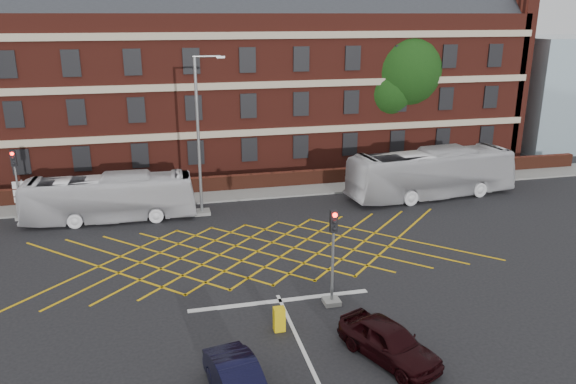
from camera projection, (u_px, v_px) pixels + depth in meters
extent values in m
plane|color=black|center=(265.00, 267.00, 27.72)|extent=(120.00, 120.00, 0.00)
cube|color=#561E16|center=(212.00, 90.00, 46.30)|extent=(50.00, 12.00, 12.00)
cube|color=#202329|center=(209.00, 13.00, 44.48)|extent=(51.00, 10.61, 10.61)
cube|color=#B7A88C|center=(221.00, 86.00, 40.36)|extent=(50.00, 0.18, 0.50)
cube|color=black|center=(221.00, 107.00, 40.83)|extent=(1.20, 0.14, 1.80)
cube|color=#4F2115|center=(229.00, 183.00, 39.61)|extent=(56.00, 0.50, 1.10)
cube|color=slate|center=(231.00, 194.00, 38.83)|extent=(60.00, 3.00, 0.12)
cube|color=#99B2BF|center=(573.00, 91.00, 53.20)|extent=(14.00, 10.00, 10.00)
cube|color=#CC990C|center=(257.00, 251.00, 29.57)|extent=(8.22, 8.22, 0.02)
cube|color=silver|center=(280.00, 301.00, 24.47)|extent=(8.00, 0.30, 0.02)
imported|color=silver|center=(110.00, 198.00, 33.70)|extent=(10.20, 2.71, 2.82)
imported|color=silver|center=(432.00, 173.00, 37.99)|extent=(12.04, 4.00, 3.29)
imported|color=black|center=(239.00, 383.00, 18.01)|extent=(2.06, 4.09, 1.29)
imported|color=black|center=(389.00, 341.00, 20.17)|extent=(3.17, 4.48, 1.41)
cylinder|color=black|center=(396.00, 124.00, 47.19)|extent=(0.90, 0.90, 6.23)
sphere|color=black|center=(399.00, 69.00, 45.82)|extent=(7.09, 7.09, 7.09)
sphere|color=black|center=(385.00, 91.00, 45.24)|extent=(4.61, 4.61, 4.61)
sphere|color=black|center=(411.00, 83.00, 47.26)|extent=(4.25, 4.25, 4.25)
cube|color=slate|center=(332.00, 301.00, 24.22)|extent=(0.70, 0.70, 0.20)
cylinder|color=gray|center=(333.00, 267.00, 23.72)|extent=(0.12, 0.12, 3.50)
cube|color=black|center=(334.00, 221.00, 23.10)|extent=(0.30, 0.25, 0.95)
sphere|color=#FF0C05|center=(335.00, 215.00, 22.87)|extent=(0.20, 0.20, 0.20)
cube|color=slate|center=(22.00, 217.00, 34.26)|extent=(0.70, 0.70, 0.20)
cylinder|color=gray|center=(18.00, 192.00, 33.76)|extent=(0.12, 0.12, 3.50)
cube|color=black|center=(13.00, 159.00, 33.14)|extent=(0.30, 0.25, 0.95)
sphere|color=#FF0C05|center=(12.00, 154.00, 32.92)|extent=(0.20, 0.20, 0.20)
cube|color=slate|center=(202.00, 212.00, 35.14)|extent=(1.00, 1.00, 0.20)
cylinder|color=gray|center=(198.00, 139.00, 33.71)|extent=(0.18, 0.18, 9.61)
cylinder|color=gray|center=(207.00, 56.00, 32.41)|extent=(1.60, 0.12, 0.12)
cube|color=gray|center=(220.00, 57.00, 32.61)|extent=(0.50, 0.20, 0.12)
cylinder|color=gray|center=(24.00, 197.00, 34.88)|extent=(0.10, 0.10, 2.20)
cube|color=silver|center=(22.00, 185.00, 34.57)|extent=(1.10, 0.06, 0.45)
cube|color=silver|center=(23.00, 193.00, 34.72)|extent=(1.10, 0.06, 0.40)
cube|color=silver|center=(24.00, 199.00, 34.85)|extent=(1.10, 0.06, 0.35)
cube|color=#DFB70D|center=(279.00, 319.00, 22.06)|extent=(0.44, 0.39, 0.98)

